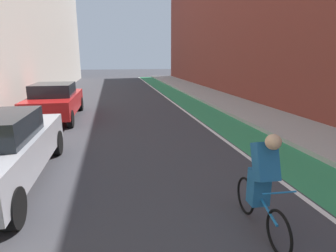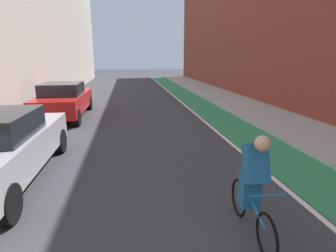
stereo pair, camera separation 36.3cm
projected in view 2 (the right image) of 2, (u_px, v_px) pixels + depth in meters
name	position (u px, v px, depth m)	size (l,w,h in m)	color
ground_plane	(139.00, 114.00, 13.07)	(97.46, 97.46, 0.00)	#38383D
bike_lane_paint	(201.00, 105.00, 15.48)	(1.60, 44.30, 0.00)	#2D8451
lane_divider_stripe	(185.00, 105.00, 15.35)	(0.12, 44.30, 0.00)	white
sidewalk_right	(237.00, 103.00, 15.75)	(2.63, 44.30, 0.14)	#A8A59E
parked_sedan_red	(64.00, 100.00, 12.11)	(1.85, 4.64, 1.53)	red
cyclist_mid	(253.00, 184.00, 4.05)	(0.48, 1.68, 1.59)	black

